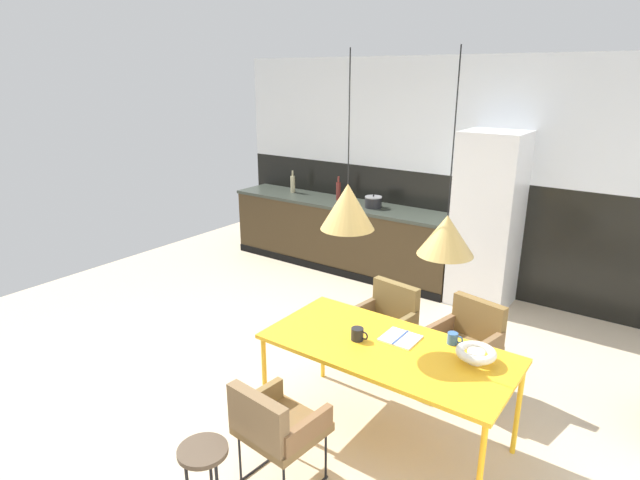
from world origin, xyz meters
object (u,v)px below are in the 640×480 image
object	(u,v)px
bottle_wine_green	(338,191)
mug_tall_blue	(453,338)
cooking_pot	(373,202)
pendant_lamp_over_table_far	(446,235)
pendant_lamp_over_table_near	(348,206)
armchair_facing_counter	(387,316)
side_stool	(203,457)
armchair_corner_seat	(273,423)
mug_dark_espresso	(358,334)
refrigerator_column	(487,221)
armchair_head_of_table	(469,336)
bottle_oil_tall	(293,184)
dining_table	(387,352)
open_book	(400,338)
fruit_bowl	(476,353)

from	to	relation	value
bottle_wine_green	mug_tall_blue	bearing A→B (deg)	-43.25
mug_tall_blue	cooking_pot	size ratio (longest dim) A/B	0.52
cooking_pot	bottle_wine_green	bearing A→B (deg)	173.29
pendant_lamp_over_table_far	pendant_lamp_over_table_near	bearing A→B (deg)	-176.01
armchair_facing_counter	side_stool	bearing A→B (deg)	96.60
armchair_facing_counter	armchair_corner_seat	bearing A→B (deg)	102.29
mug_dark_espresso	pendant_lamp_over_table_near	size ratio (longest dim) A/B	0.11
refrigerator_column	armchair_head_of_table	bearing A→B (deg)	-74.19
armchair_corner_seat	bottle_oil_tall	xyz separation A→B (m)	(-2.75, 3.63, 0.55)
pendant_lamp_over_table_near	dining_table	bearing A→B (deg)	1.25
open_book	mug_dark_espresso	distance (m)	0.31
cooking_pot	pendant_lamp_over_table_far	world-z (taller)	pendant_lamp_over_table_far
open_book	side_stool	bearing A→B (deg)	-110.38
mug_dark_espresso	cooking_pot	xyz separation A→B (m)	(-1.49, 2.75, 0.20)
mug_tall_blue	pendant_lamp_over_table_near	xyz separation A→B (m)	(-0.69, -0.30, 0.90)
dining_table	mug_dark_espresso	world-z (taller)	mug_dark_espresso
refrigerator_column	armchair_head_of_table	distance (m)	1.93
fruit_bowl	bottle_wine_green	size ratio (longest dim) A/B	0.81
armchair_facing_counter	bottle_oil_tall	distance (m)	3.30
armchair_head_of_table	open_book	size ratio (longest dim) A/B	3.17
armchair_head_of_table	armchair_facing_counter	xyz separation A→B (m)	(-0.72, -0.06, -0.01)
fruit_bowl	armchair_corner_seat	bearing A→B (deg)	-131.57
armchair_facing_counter	side_stool	world-z (taller)	armchair_facing_counter
mug_tall_blue	pendant_lamp_over_table_near	distance (m)	1.18
armchair_head_of_table	armchair_facing_counter	bearing A→B (deg)	16.76
mug_dark_espresso	armchair_corner_seat	bearing A→B (deg)	-97.60
armchair_corner_seat	armchair_facing_counter	distance (m)	1.70
fruit_bowl	side_stool	xyz separation A→B (m)	(-1.06, -1.41, -0.37)
armchair_head_of_table	bottle_oil_tall	world-z (taller)	bottle_oil_tall
armchair_head_of_table	refrigerator_column	bearing A→B (deg)	-62.19
armchair_head_of_table	fruit_bowl	distance (m)	0.87
dining_table	armchair_head_of_table	world-z (taller)	armchair_head_of_table
mug_dark_espresso	mug_tall_blue	bearing A→B (deg)	31.10
dining_table	fruit_bowl	bearing A→B (deg)	15.48
dining_table	open_book	size ratio (longest dim) A/B	6.97
armchair_facing_counter	pendant_lamp_over_table_far	size ratio (longest dim) A/B	0.63
armchair_facing_counter	mug_tall_blue	world-z (taller)	mug_tall_blue
mug_tall_blue	bottle_oil_tall	size ratio (longest dim) A/B	0.36
bottle_oil_tall	mug_tall_blue	bearing A→B (deg)	-36.07
refrigerator_column	fruit_bowl	world-z (taller)	refrigerator_column
fruit_bowl	open_book	size ratio (longest dim) A/B	1.06
mug_tall_blue	cooking_pot	distance (m)	3.17
refrigerator_column	cooking_pot	size ratio (longest dim) A/B	9.04
armchair_corner_seat	mug_tall_blue	xyz separation A→B (m)	(0.67, 1.14, 0.29)
armchair_head_of_table	pendant_lamp_over_table_far	distance (m)	1.40
bottle_wine_green	pendant_lamp_over_table_far	distance (m)	3.83
bottle_wine_green	open_book	bearing A→B (deg)	-48.76
refrigerator_column	pendant_lamp_over_table_near	xyz separation A→B (m)	(-0.09, -2.73, 0.71)
mug_tall_blue	bottle_oil_tall	bearing A→B (deg)	143.93
armchair_corner_seat	fruit_bowl	xyz separation A→B (m)	(0.88, 1.00, 0.31)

